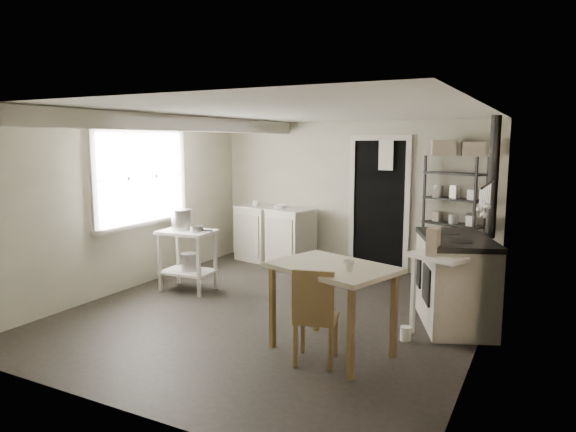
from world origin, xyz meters
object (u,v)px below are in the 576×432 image
at_px(chair, 316,310).
at_px(flour_sack, 432,271).
at_px(stove, 454,284).
at_px(stockpot, 182,220).
at_px(shelf_rack, 454,216).
at_px(prep_table, 188,261).
at_px(base_cabinets, 275,235).
at_px(work_table, 332,314).

bearing_deg(chair, flour_sack, 67.56).
distance_m(stove, chair, 1.85).
xyz_separation_m(stockpot, flour_sack, (2.99, 1.57, -0.70)).
relative_size(shelf_rack, stove, 1.45).
relative_size(stockpot, stove, 0.24).
height_order(prep_table, stove, stove).
bearing_deg(flour_sack, stove, -68.65).
xyz_separation_m(base_cabinets, chair, (2.21, -3.23, 0.02)).
relative_size(stockpot, shelf_rack, 0.17).
distance_m(base_cabinets, work_table, 3.73).
height_order(prep_table, work_table, prep_table).
distance_m(shelf_rack, stove, 1.86).
height_order(chair, flour_sack, chair).
bearing_deg(chair, base_cabinets, 110.51).
relative_size(stockpot, chair, 0.34).
distance_m(prep_table, stockpot, 0.55).
height_order(shelf_rack, chair, shelf_rack).
distance_m(stove, flour_sack, 1.38).
relative_size(base_cabinets, chair, 1.56).
relative_size(stove, chair, 1.38).
relative_size(stove, work_table, 1.10).
distance_m(shelf_rack, work_table, 3.20).
bearing_deg(shelf_rack, stockpot, -123.13).
bearing_deg(base_cabinets, chair, -44.21).
xyz_separation_m(shelf_rack, chair, (-0.61, -3.36, -0.46)).
xyz_separation_m(shelf_rack, stove, (0.33, -1.76, -0.51)).
xyz_separation_m(shelf_rack, flour_sack, (-0.17, -0.48, -0.71)).
distance_m(prep_table, stove, 3.41).
bearing_deg(work_table, flour_sack, 81.50).
relative_size(prep_table, stockpot, 2.71).
bearing_deg(shelf_rack, stove, -55.56).
bearing_deg(shelf_rack, chair, -76.36).
distance_m(prep_table, base_cabinets, 1.97).
distance_m(work_table, flour_sack, 2.65).
distance_m(stove, work_table, 1.62).
bearing_deg(flour_sack, chair, -98.59).
bearing_deg(base_cabinets, stove, -15.99).
bearing_deg(prep_table, chair, -27.49).
height_order(base_cabinets, chair, chair).
xyz_separation_m(stove, chair, (-0.93, -1.60, 0.04)).
bearing_deg(flour_sack, work_table, -98.50).
bearing_deg(work_table, stockpot, 158.09).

